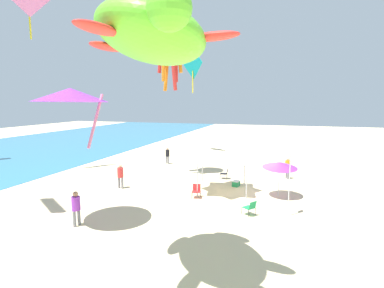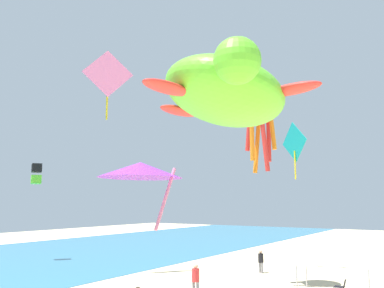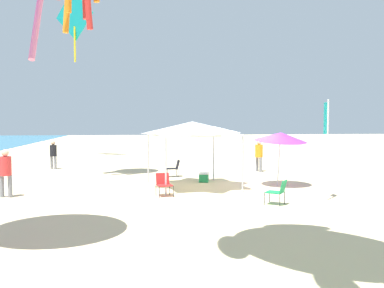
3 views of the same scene
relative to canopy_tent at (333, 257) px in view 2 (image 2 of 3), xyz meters
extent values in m
cylinder|color=#B7B7BC|center=(1.88, -1.21, -1.34)|extent=(0.07, 0.07, 2.12)
cylinder|color=#B7B7BC|center=(1.35, 1.78, -1.34)|extent=(0.07, 0.07, 2.12)
cube|color=silver|center=(0.00, 0.00, -0.23)|extent=(3.83, 3.64, 0.10)
pyramid|color=silver|center=(0.00, 0.00, 0.06)|extent=(3.76, 3.57, 0.48)
cube|color=black|center=(3.31, 0.59, -2.00)|extent=(0.56, 0.56, 0.03)
cube|color=black|center=(3.33, 0.30, -1.79)|extent=(0.50, 0.17, 0.41)
cylinder|color=red|center=(-1.47, 6.92, -1.28)|extent=(0.41, 0.41, 0.68)
sphere|color=beige|center=(-1.47, 6.92, -0.81)|extent=(0.26, 0.26, 0.26)
cylinder|color=slate|center=(7.50, 7.09, -2.04)|extent=(0.14, 0.14, 0.72)
cylinder|color=slate|center=(7.35, 6.85, -2.04)|extent=(0.14, 0.14, 0.72)
cylinder|color=black|center=(7.42, 6.97, -1.37)|extent=(0.38, 0.38, 0.63)
sphere|color=tan|center=(7.42, 6.97, -0.93)|extent=(0.24, 0.24, 0.24)
cube|color=pink|center=(0.85, 16.09, 12.13)|extent=(2.92, 2.52, 3.76)
cylinder|color=yellow|center=(0.85, 16.09, 9.95)|extent=(0.13, 0.13, 2.68)
cone|color=purple|center=(-7.76, 5.65, 3.92)|extent=(3.87, 3.86, 0.70)
cylinder|color=pink|center=(-7.93, 4.24, 2.75)|extent=(1.16, 0.26, 2.41)
ellipsoid|color=#66D82D|center=(-10.74, 0.16, 5.66)|extent=(5.74, 5.58, 2.40)
sphere|color=#66D82D|center=(-12.73, -1.26, 5.78)|extent=(1.10, 1.10, 1.10)
ellipsoid|color=red|center=(-10.81, -1.85, 5.48)|extent=(1.09, 1.83, 0.24)
ellipsoid|color=red|center=(-12.65, 0.74, 5.48)|extent=(1.76, 0.82, 0.24)
ellipsoid|color=red|center=(-8.83, 0.01, 5.48)|extent=(1.09, 1.83, 0.24)
ellipsoid|color=red|center=(-10.25, 2.00, 5.48)|extent=(1.76, 0.82, 0.24)
cube|color=black|center=(2.57, 26.12, 5.60)|extent=(1.18, 1.19, 0.80)
cube|color=#66D82D|center=(2.57, 26.12, 4.58)|extent=(1.18, 1.19, 0.80)
ellipsoid|color=red|center=(3.14, 4.95, 8.81)|extent=(2.35, 2.35, 1.72)
cylinder|color=red|center=(3.01, 5.70, 7.08)|extent=(0.32, 0.52, 2.51)
cylinder|color=orange|center=(2.43, 5.21, 6.73)|extent=(0.57, 0.39, 3.20)
cylinder|color=red|center=(2.56, 4.46, 6.39)|extent=(0.57, 0.52, 3.89)
cylinder|color=orange|center=(3.27, 4.20, 7.08)|extent=(0.32, 0.52, 2.51)
cylinder|color=red|center=(3.86, 4.69, 6.73)|extent=(0.57, 0.39, 3.20)
cylinder|color=orange|center=(3.72, 5.44, 6.39)|extent=(0.57, 0.52, 3.89)
cube|color=teal|center=(15.10, 6.78, 7.97)|extent=(2.20, 2.96, 3.62)
cylinder|color=yellow|center=(15.10, 6.78, 5.88)|extent=(0.13, 0.13, 2.56)
camera|label=1|loc=(-19.75, -4.02, 3.61)|focal=28.58mm
camera|label=2|loc=(-20.87, -5.24, 2.61)|focal=38.64mm
camera|label=3|loc=(-17.37, 2.19, 0.38)|focal=40.06mm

